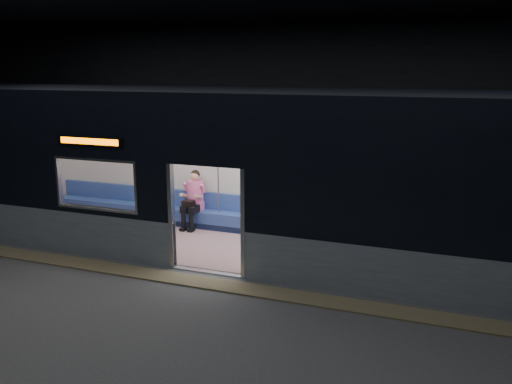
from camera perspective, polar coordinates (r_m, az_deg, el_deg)
The scene contains 7 objects.
station_floor at distance 9.53m, azimuth -7.90°, elevation -10.59°, with size 24.00×14.00×0.01m, color #47494C.
station_envelope at distance 8.74m, azimuth -8.66°, elevation 12.04°, with size 24.00×14.00×5.00m.
tactile_strip at distance 9.97m, azimuth -6.37°, elevation -9.33°, with size 22.80×0.50×0.03m, color #8C7F59.
metro_car at distance 11.20m, azimuth -1.96°, elevation 3.01°, with size 18.00×3.04×3.35m.
passenger at distance 12.95m, azimuth -6.54°, elevation -0.41°, with size 0.43×0.71×1.37m.
handbag at distance 12.80m, azimuth -7.12°, elevation -1.17°, with size 0.26×0.22×0.13m, color black.
transit_map at distance 11.70m, azimuth 22.05°, elevation 0.84°, with size 1.12×0.03×0.73m, color white.
Camera 1 is at (4.28, -7.62, 3.80)m, focal length 38.00 mm.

